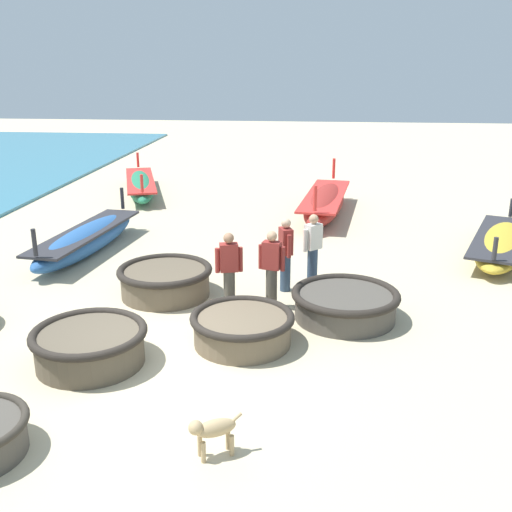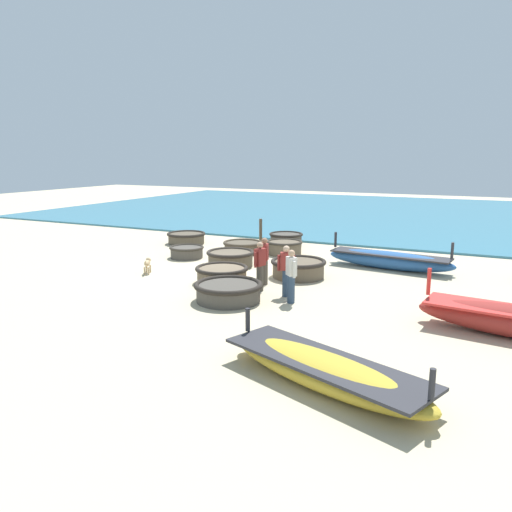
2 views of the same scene
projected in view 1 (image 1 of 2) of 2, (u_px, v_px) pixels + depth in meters
name	position (u px, v px, depth m)	size (l,w,h in m)	color
ground_plane	(145.00, 363.00, 9.63)	(80.00, 80.00, 0.00)	#C6B793
coracle_center	(242.00, 327.00, 10.18)	(1.79, 1.79, 0.56)	brown
coracle_far_left	(90.00, 345.00, 9.50)	(1.84, 1.84, 0.61)	brown
coracle_far_right	(345.00, 303.00, 11.18)	(2.03, 2.03, 0.56)	#4C473F
coracle_weathered	(165.00, 280.00, 12.27)	(1.94, 1.94, 0.62)	brown
long_boat_blue_hull	(86.00, 239.00, 15.01)	(1.50, 4.88, 1.22)	#285693
long_boat_ochre_hull	(325.00, 203.00, 18.64)	(1.73, 5.34, 1.41)	maroon
long_boat_green_hull	(141.00, 185.00, 21.59)	(2.51, 5.33, 1.16)	#237551
long_boat_red_hull	(502.00, 244.00, 14.82)	(2.74, 4.71, 1.02)	gold
fisherman_standing_right	(286.00, 253.00, 12.39)	(0.33, 0.50, 1.57)	#2D425B
fisherman_standing_left	(272.00, 268.00, 11.48)	(0.52, 0.29, 1.57)	#4C473D
fisherman_with_hat	(229.00, 270.00, 11.36)	(0.52, 0.30, 1.57)	#4C473D
fisherman_hauling	(313.00, 248.00, 12.70)	(0.41, 0.39, 1.57)	#2D425B
dog	(212.00, 430.00, 7.24)	(0.63, 0.42, 0.55)	tan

